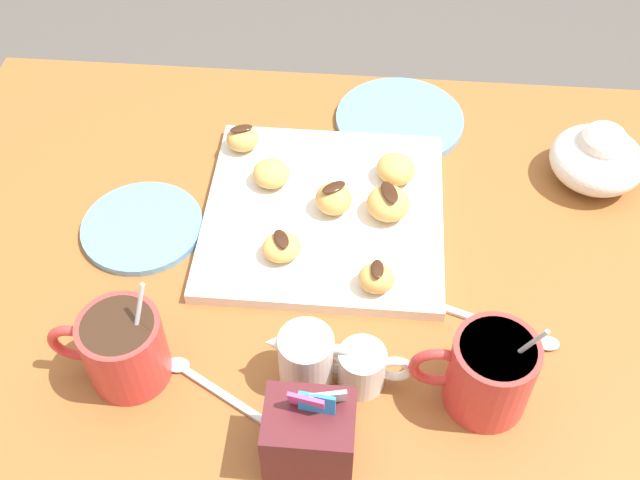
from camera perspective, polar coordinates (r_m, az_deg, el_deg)
The scene contains 24 objects.
dining_table at distance 1.08m, azimuth -0.08°, elevation -6.50°, with size 1.08×0.77×0.76m.
pastry_plate_square at distance 1.02m, azimuth 0.22°, elevation 1.96°, with size 0.31×0.31×0.02m, color silver.
coffee_mug_red_left at distance 0.84m, azimuth 12.27°, elevation -9.41°, with size 0.13×0.09×0.15m.
coffee_mug_red_right at distance 0.87m, azimuth -14.31°, elevation -7.61°, with size 0.13×0.09×0.14m.
cream_pitcher_white at distance 0.84m, azimuth -1.19°, elevation -8.54°, with size 0.10×0.06×0.07m.
sugar_caddy at distance 0.80m, azimuth -0.77°, elevation -14.04°, with size 0.09×0.07×0.11m.
ice_cream_bowl at distance 1.11m, azimuth 19.72°, elevation 5.77°, with size 0.13×0.13×0.09m.
chocolate_sauce_pitcher at distance 0.85m, azimuth 3.18°, elevation -9.24°, with size 0.09×0.05×0.06m.
saucer_sky_left at distance 1.03m, azimuth -12.91°, elevation 0.93°, with size 0.16×0.16×0.01m, color #66A8DB.
saucer_sky_right at distance 1.16m, azimuth 5.86°, elevation 8.79°, with size 0.19×0.19×0.01m, color #66A8DB.
loose_spoon_near_saucer at distance 0.93m, azimuth 13.50°, elevation -6.38°, with size 0.16×0.06×0.01m.
loose_spoon_by_plate at distance 0.87m, azimuth -8.04°, elevation -10.60°, with size 0.15×0.09×0.01m.
beignet_0 at distance 1.09m, azimuth -5.72°, elevation 7.42°, with size 0.04×0.04×0.03m, color #DBA351.
chocolate_drizzle_0 at distance 1.08m, azimuth -5.79°, elevation 8.14°, with size 0.03×0.01×0.01m, color #381E11.
beignet_1 at distance 1.04m, azimuth 5.59°, elevation 5.22°, with size 0.05×0.05×0.03m, color #DBA351.
beignet_2 at distance 1.00m, azimuth 1.00°, elevation 3.06°, with size 0.05×0.05×0.04m, color #DBA351.
chocolate_drizzle_2 at distance 0.98m, azimuth 1.02°, elevation 3.90°, with size 0.03×0.02×0.01m, color #381E11.
beignet_3 at distance 0.92m, azimuth 4.17°, elevation -2.81°, with size 0.04×0.04×0.03m, color #DBA351.
chocolate_drizzle_3 at distance 0.90m, azimuth 4.23°, elevation -2.13°, with size 0.03×0.02×0.01m, color #381E11.
beignet_4 at distance 0.95m, azimuth -2.83°, elevation -0.54°, with size 0.04×0.05×0.03m, color #DBA351.
chocolate_drizzle_4 at distance 0.94m, azimuth -2.87°, elevation 0.08°, with size 0.03×0.02×0.01m, color #381E11.
beignet_5 at distance 1.04m, azimuth -3.60°, elevation 4.89°, with size 0.05×0.05×0.03m, color #DBA351.
beignet_6 at distance 0.99m, azimuth 5.03°, elevation 2.69°, with size 0.06×0.06×0.04m, color #DBA351.
chocolate_drizzle_6 at distance 0.98m, azimuth 5.11°, elevation 3.52°, with size 0.04×0.02×0.01m, color #381E11.
Camera 1 is at (-0.05, 0.61, 1.51)m, focal length 43.62 mm.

